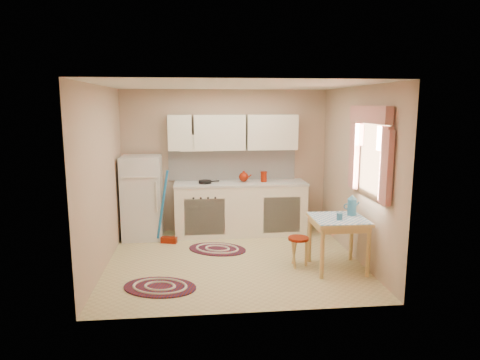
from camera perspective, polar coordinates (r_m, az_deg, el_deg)
name	(u,v)px	position (r m, az deg, el deg)	size (l,w,h in m)	color
room_shell	(242,150)	(6.22, 0.32, 4.08)	(3.64, 3.60, 2.52)	tan
fridge	(142,197)	(7.38, -12.89, -2.28)	(0.65, 0.60, 1.40)	silver
broom	(168,207)	(7.02, -9.58, -3.63)	(0.28, 0.12, 1.20)	#1C6EB4
base_cabinets	(240,209)	(7.47, 0.06, -3.92)	(2.25, 0.60, 0.88)	white
countertop	(240,183)	(7.37, 0.06, -0.45)	(2.27, 0.62, 0.04)	beige
frying_pan	(205,182)	(7.28, -4.68, -0.26)	(0.22, 0.22, 0.05)	black
red_kettle	(244,177)	(7.36, 0.49, 0.42)	(0.18, 0.16, 0.18)	maroon
red_canister	(264,177)	(7.41, 3.19, 0.37)	(0.11, 0.11, 0.16)	maroon
table	(338,244)	(6.07, 12.88, -8.28)	(0.72, 0.72, 0.72)	#DEB96F
stool	(298,252)	(6.12, 7.75, -9.46)	(0.29, 0.29, 0.42)	maroon
coffee_pot	(352,205)	(6.12, 14.71, -3.20)	(0.16, 0.13, 0.31)	teal
mug	(340,217)	(5.86, 13.13, -4.78)	(0.08, 0.08, 0.10)	teal
rug_center	(217,249)	(6.79, -3.04, -9.18)	(0.91, 0.61, 0.02)	#65180B
rug_left	(160,287)	(5.55, -10.63, -13.86)	(0.92, 0.61, 0.02)	#65180B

